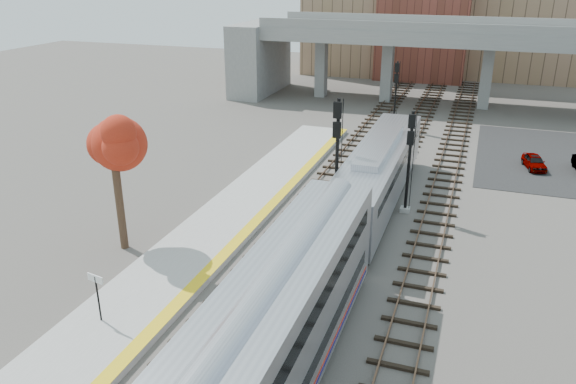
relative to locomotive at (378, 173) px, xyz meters
The scene contains 14 objects.
ground 13.77m from the locomotive, 94.22° to the right, with size 160.00×160.00×0.00m, color #47423D.
platform 16.00m from the locomotive, 121.34° to the right, with size 4.50×60.00×0.35m, color #9E9E99.
yellow_strip 15.09m from the locomotive, 115.11° to the right, with size 0.70×60.00×0.01m, color yellow.
tracks 2.44m from the locomotive, 93.64° to the right, with size 10.70×95.00×0.25m.
overpass 31.89m from the locomotive, 82.89° to the left, with size 54.00×12.00×9.50m.
buildings_far 53.32m from the locomotive, 89.72° to the left, with size 43.00×21.00×20.60m.
parking_lot 19.57m from the locomotive, 48.03° to the left, with size 14.00×18.00×0.04m, color black.
locomotive is the anchor object (origin of this frame).
signal_mast_near 3.92m from the locomotive, 126.19° to the right, with size 0.60×0.64×7.67m.
signal_mast_mid 2.30m from the locomotive, 16.18° to the right, with size 0.60×0.64×6.69m.
signal_mast_far 19.65m from the locomotive, 96.14° to the left, with size 0.60×0.64×6.54m.
station_sign 19.73m from the locomotive, 116.66° to the right, with size 0.89×0.22×2.27m.
tree 16.91m from the locomotive, 138.72° to the right, with size 3.60×3.60×8.62m.
car_a 15.38m from the locomotive, 47.37° to the left, with size 1.31×3.25×1.11m, color #99999E.
Camera 1 is at (6.85, -21.06, 14.89)m, focal length 35.00 mm.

